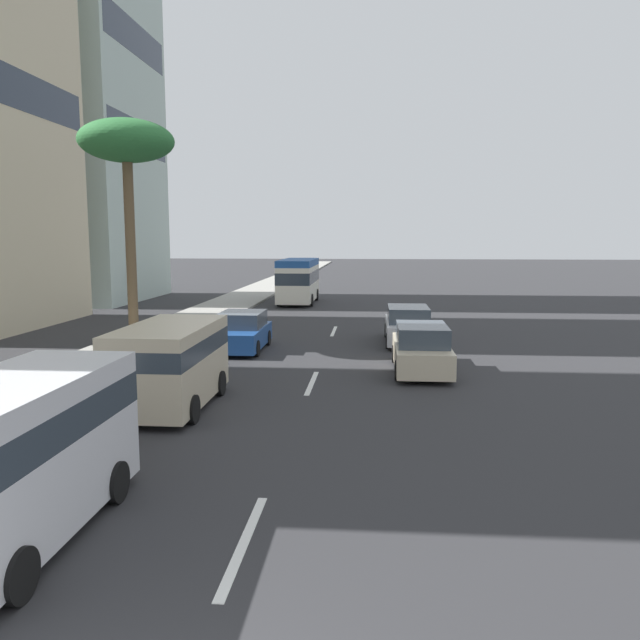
% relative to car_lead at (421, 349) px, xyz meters
% --- Properties ---
extents(ground_plane, '(198.00, 198.00, 0.00)m').
position_rel_car_lead_xyz_m(ground_plane, '(14.43, 3.56, -0.78)').
color(ground_plane, '#2D2D30').
extents(sidewalk_right, '(162.00, 3.77, 0.15)m').
position_rel_car_lead_xyz_m(sidewalk_right, '(14.43, 11.39, -0.70)').
color(sidewalk_right, '#9E9B93').
rests_on(sidewalk_right, ground_plane).
extents(lane_stripe_near, '(3.20, 0.16, 0.01)m').
position_rel_car_lead_xyz_m(lane_stripe_near, '(-12.45, 3.56, -0.77)').
color(lane_stripe_near, silver).
rests_on(lane_stripe_near, ground_plane).
extents(lane_stripe_mid, '(3.20, 0.16, 0.01)m').
position_rel_car_lead_xyz_m(lane_stripe_mid, '(-2.03, 3.56, -0.77)').
color(lane_stripe_mid, silver).
rests_on(lane_stripe_mid, ground_plane).
extents(lane_stripe_far, '(3.20, 0.16, 0.01)m').
position_rel_car_lead_xyz_m(lane_stripe_far, '(8.96, 3.56, -0.77)').
color(lane_stripe_far, silver).
rests_on(lane_stripe_far, ground_plane).
extents(car_lead, '(4.70, 1.88, 1.64)m').
position_rel_car_lead_xyz_m(car_lead, '(0.00, 0.00, 0.00)').
color(car_lead, beige).
rests_on(car_lead, ground_plane).
extents(car_second, '(4.20, 1.92, 1.55)m').
position_rel_car_lead_xyz_m(car_second, '(3.52, 6.99, -0.04)').
color(car_second, '#1E478C').
rests_on(car_second, ground_plane).
extents(van_third, '(4.64, 2.21, 2.26)m').
position_rel_car_lead_xyz_m(van_third, '(-5.18, 7.08, 0.52)').
color(van_third, beige).
rests_on(van_third, ground_plane).
extents(van_fourth, '(5.04, 2.05, 2.48)m').
position_rel_car_lead_xyz_m(van_fourth, '(-12.71, 6.99, 0.64)').
color(van_fourth, silver).
rests_on(van_fourth, ground_plane).
extents(car_fifth, '(4.73, 1.93, 1.62)m').
position_rel_car_lead_xyz_m(car_fifth, '(5.81, 0.15, -0.01)').
color(car_fifth, silver).
rests_on(car_fifth, ground_plane).
extents(minibus_sixth, '(6.92, 2.41, 3.06)m').
position_rel_car_lead_xyz_m(minibus_sixth, '(21.99, 6.87, 0.90)').
color(minibus_sixth, silver).
rests_on(minibus_sixth, ground_plane).
extents(palm_tree, '(3.78, 3.78, 9.11)m').
position_rel_car_lead_xyz_m(palm_tree, '(3.66, 11.56, 7.41)').
color(palm_tree, brown).
rests_on(palm_tree, sidewalk_right).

